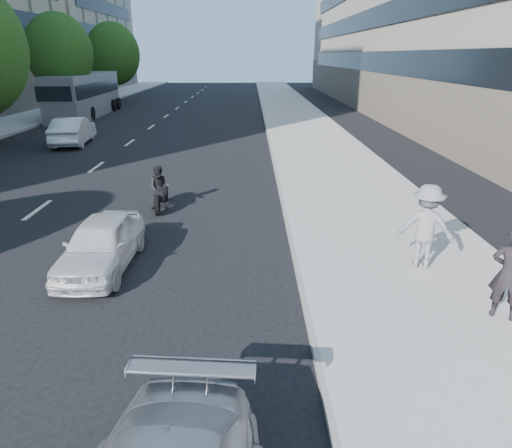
{
  "coord_description": "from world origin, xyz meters",
  "views": [
    {
      "loc": [
        0.39,
        -6.03,
        4.7
      ],
      "look_at": [
        0.5,
        3.25,
        1.25
      ],
      "focal_mm": 32.0,
      "sensor_mm": 36.0,
      "label": 1
    }
  ],
  "objects_px": {
    "white_sedan_mid": "(73,131)",
    "bus": "(85,95)",
    "jogger": "(426,227)",
    "white_sedan_near": "(101,244)",
    "motorcycle": "(160,190)",
    "pedestrian_woman": "(510,274)"
  },
  "relations": [
    {
      "from": "white_sedan_mid",
      "to": "bus",
      "type": "distance_m",
      "value": 13.13
    },
    {
      "from": "jogger",
      "to": "white_sedan_near",
      "type": "relative_size",
      "value": 0.55
    },
    {
      "from": "jogger",
      "to": "bus",
      "type": "bearing_deg",
      "value": -41.3
    },
    {
      "from": "white_sedan_near",
      "to": "white_sedan_mid",
      "type": "xyz_separation_m",
      "value": [
        -6.4,
        15.89,
        0.15
      ]
    },
    {
      "from": "white_sedan_mid",
      "to": "motorcycle",
      "type": "bearing_deg",
      "value": 114.52
    },
    {
      "from": "jogger",
      "to": "pedestrian_woman",
      "type": "relative_size",
      "value": 1.09
    },
    {
      "from": "white_sedan_near",
      "to": "motorcycle",
      "type": "relative_size",
      "value": 1.7
    },
    {
      "from": "jogger",
      "to": "white_sedan_near",
      "type": "xyz_separation_m",
      "value": [
        -7.37,
        0.32,
        -0.52
      ]
    },
    {
      "from": "motorcycle",
      "to": "bus",
      "type": "distance_m",
      "value": 26.35
    },
    {
      "from": "jogger",
      "to": "bus",
      "type": "distance_m",
      "value": 33.62
    },
    {
      "from": "jogger",
      "to": "motorcycle",
      "type": "distance_m",
      "value": 8.26
    },
    {
      "from": "jogger",
      "to": "motorcycle",
      "type": "bearing_deg",
      "value": -16.75
    },
    {
      "from": "white_sedan_near",
      "to": "motorcycle",
      "type": "bearing_deg",
      "value": 83.71
    },
    {
      "from": "white_sedan_near",
      "to": "pedestrian_woman",
      "type": "bearing_deg",
      "value": -15.99
    },
    {
      "from": "white_sedan_near",
      "to": "motorcycle",
      "type": "xyz_separation_m",
      "value": [
        0.57,
        4.36,
        0.04
      ]
    },
    {
      "from": "jogger",
      "to": "white_sedan_mid",
      "type": "height_order",
      "value": "jogger"
    },
    {
      "from": "pedestrian_woman",
      "to": "bus",
      "type": "distance_m",
      "value": 35.87
    },
    {
      "from": "pedestrian_woman",
      "to": "white_sedan_mid",
      "type": "height_order",
      "value": "pedestrian_woman"
    },
    {
      "from": "white_sedan_near",
      "to": "white_sedan_mid",
      "type": "height_order",
      "value": "white_sedan_mid"
    },
    {
      "from": "white_sedan_near",
      "to": "motorcycle",
      "type": "distance_m",
      "value": 4.39
    },
    {
      "from": "bus",
      "to": "white_sedan_mid",
      "type": "bearing_deg",
      "value": -76.11
    },
    {
      "from": "motorcycle",
      "to": "bus",
      "type": "xyz_separation_m",
      "value": [
        -10.49,
        24.16,
        1.0
      ]
    }
  ]
}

